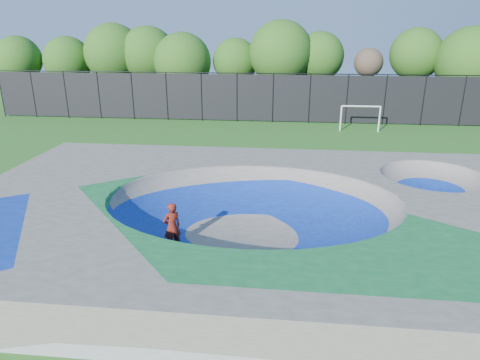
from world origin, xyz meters
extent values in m
plane|color=#235C19|center=(0.00, 0.00, 0.00)|extent=(120.00, 120.00, 0.00)
cube|color=gray|center=(0.00, 0.00, 0.75)|extent=(22.00, 14.00, 1.50)
imported|color=red|center=(-2.70, -1.55, 0.89)|extent=(0.77, 0.74, 1.78)
cube|color=black|center=(-2.70, -1.55, 0.03)|extent=(0.74, 0.67, 0.05)
cylinder|color=silver|center=(5.29, 18.29, 0.96)|extent=(0.12, 0.12, 1.91)
cylinder|color=silver|center=(8.16, 18.29, 0.96)|extent=(0.12, 0.12, 1.91)
cylinder|color=silver|center=(6.73, 18.29, 1.91)|extent=(2.87, 0.12, 0.12)
cylinder|color=black|center=(-24.00, 21.00, 2.00)|extent=(0.09, 0.09, 4.00)
cylinder|color=black|center=(-21.00, 21.00, 2.00)|extent=(0.09, 0.09, 4.00)
cylinder|color=black|center=(-18.00, 21.00, 2.00)|extent=(0.09, 0.09, 4.00)
cylinder|color=black|center=(-15.00, 21.00, 2.00)|extent=(0.09, 0.09, 4.00)
cylinder|color=black|center=(-12.00, 21.00, 2.00)|extent=(0.09, 0.09, 4.00)
cylinder|color=black|center=(-9.00, 21.00, 2.00)|extent=(0.09, 0.09, 4.00)
cylinder|color=black|center=(-6.00, 21.00, 2.00)|extent=(0.09, 0.09, 4.00)
cylinder|color=black|center=(-3.00, 21.00, 2.00)|extent=(0.09, 0.09, 4.00)
cylinder|color=black|center=(0.00, 21.00, 2.00)|extent=(0.09, 0.09, 4.00)
cylinder|color=black|center=(3.00, 21.00, 2.00)|extent=(0.09, 0.09, 4.00)
cylinder|color=black|center=(6.00, 21.00, 2.00)|extent=(0.09, 0.09, 4.00)
cylinder|color=black|center=(9.00, 21.00, 2.00)|extent=(0.09, 0.09, 4.00)
cylinder|color=black|center=(12.00, 21.00, 2.00)|extent=(0.09, 0.09, 4.00)
cylinder|color=black|center=(15.00, 21.00, 2.00)|extent=(0.09, 0.09, 4.00)
cube|color=black|center=(0.00, 21.00, 2.00)|extent=(48.00, 0.03, 3.80)
cylinder|color=black|center=(0.00, 21.00, 4.00)|extent=(48.00, 0.08, 0.08)
cylinder|color=#3E301F|center=(-24.62, 25.31, 1.55)|extent=(0.44, 0.44, 3.11)
sphere|color=#265516|center=(-24.62, 25.31, 4.72)|extent=(4.29, 4.29, 4.29)
cylinder|color=#3E301F|center=(-20.13, 26.19, 1.42)|extent=(0.44, 0.44, 2.83)
sphere|color=#265516|center=(-20.13, 26.19, 4.54)|extent=(4.56, 4.56, 4.56)
cylinder|color=#3E301F|center=(-15.52, 26.39, 1.58)|extent=(0.44, 0.44, 3.16)
sphere|color=#265516|center=(-15.52, 26.39, 5.24)|extent=(5.54, 5.54, 5.54)
cylinder|color=#3E301F|center=(-12.12, 26.39, 1.64)|extent=(0.44, 0.44, 3.27)
sphere|color=#265516|center=(-12.12, 26.39, 5.20)|extent=(5.13, 5.13, 5.13)
cylinder|color=#3E301F|center=(-8.49, 25.03, 1.32)|extent=(0.44, 0.44, 2.64)
sphere|color=#265516|center=(-8.49, 25.03, 4.60)|extent=(5.22, 5.22, 5.22)
cylinder|color=#3E301F|center=(-3.74, 26.13, 1.53)|extent=(0.44, 0.44, 3.05)
sphere|color=#265516|center=(-3.74, 26.13, 4.62)|extent=(4.17, 4.17, 4.17)
cylinder|color=#3E301F|center=(0.44, 25.48, 1.64)|extent=(0.44, 0.44, 3.28)
sphere|color=#265516|center=(0.44, 25.48, 5.41)|extent=(5.70, 5.70, 5.70)
cylinder|color=#3E301F|center=(3.96, 26.20, 1.71)|extent=(0.44, 0.44, 3.42)
sphere|color=#265516|center=(3.96, 26.20, 5.07)|extent=(4.40, 4.40, 4.40)
cylinder|color=#3E301F|center=(8.41, 26.51, 1.72)|extent=(0.44, 0.44, 3.45)
sphere|color=brown|center=(8.41, 26.51, 4.55)|extent=(2.60, 2.60, 2.60)
cylinder|color=#3E301F|center=(12.64, 27.05, 1.77)|extent=(0.44, 0.44, 3.54)
sphere|color=#265516|center=(12.64, 27.05, 5.28)|extent=(4.65, 4.65, 4.65)
cylinder|color=#3E301F|center=(16.67, 25.05, 1.31)|extent=(0.44, 0.44, 2.62)
sphere|color=#265516|center=(16.67, 25.05, 4.81)|extent=(5.84, 5.84, 5.84)
camera|label=1|loc=(1.10, -14.69, 7.38)|focal=32.00mm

